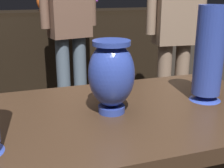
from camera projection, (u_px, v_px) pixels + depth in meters
name	position (u px, v px, depth m)	size (l,w,h in m)	color
back_display_shelf	(45.00, 60.00, 3.09)	(2.60, 0.40, 0.99)	black
vase_centerpiece	(113.00, 74.00, 0.97)	(0.15, 0.15, 0.24)	#2D429E
vase_tall_behind	(208.00, 55.00, 1.07)	(0.12, 0.12, 0.35)	#2D429E
shelf_vase_center	(42.00, 1.00, 2.87)	(0.10, 0.10, 0.17)	#E55B1E
shelf_vase_right	(91.00, 1.00, 3.12)	(0.15, 0.15, 0.12)	#7A388E
visitor_near_right	(176.00, 24.00, 2.24)	(0.47, 0.21, 1.61)	#846B56
visitor_center_back	(69.00, 17.00, 2.35)	(0.46, 0.24, 1.67)	slate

